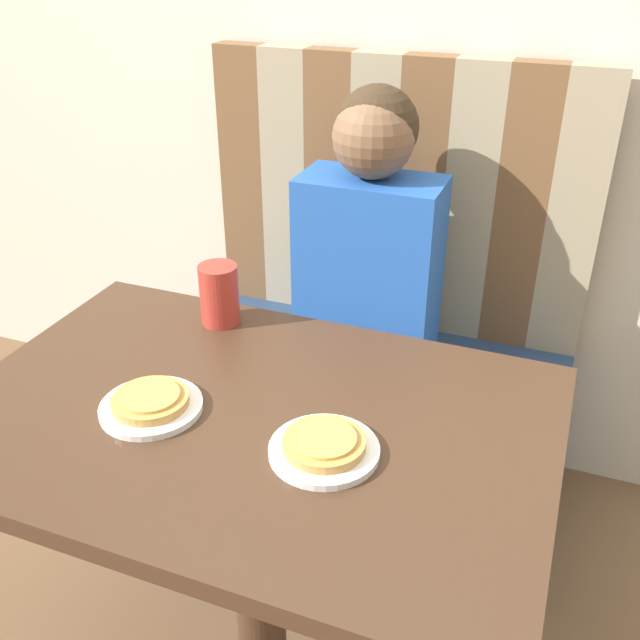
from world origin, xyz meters
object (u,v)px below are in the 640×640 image
(plate_right, at_px, (324,450))
(drinking_cup, at_px, (219,294))
(person, at_px, (370,234))
(pizza_left, at_px, (150,400))
(pizza_right, at_px, (324,442))
(plate_left, at_px, (151,407))

(plate_right, bearing_deg, drinking_cup, 137.86)
(person, relative_size, pizza_left, 5.39)
(pizza_left, distance_m, pizza_right, 0.31)
(plate_right, bearing_deg, plate_left, 180.00)
(drinking_cup, bearing_deg, person, 64.93)
(drinking_cup, bearing_deg, pizza_left, -83.74)
(pizza_left, height_order, pizza_right, same)
(drinking_cup, bearing_deg, plate_right, -42.14)
(pizza_left, xyz_separation_m, drinking_cup, (-0.03, 0.32, 0.04))
(person, height_order, pizza_left, person)
(plate_left, relative_size, pizza_right, 1.34)
(drinking_cup, bearing_deg, pizza_right, -42.14)
(pizza_right, distance_m, drinking_cup, 0.47)
(plate_left, xyz_separation_m, drinking_cup, (-0.03, 0.32, 0.06))
(person, height_order, plate_right, person)
(person, distance_m, pizza_left, 0.74)
(person, distance_m, pizza_right, 0.74)
(plate_left, height_order, plate_right, same)
(plate_left, distance_m, pizza_right, 0.31)
(pizza_left, bearing_deg, plate_left, 0.00)
(person, distance_m, drinking_cup, 0.45)
(pizza_right, relative_size, drinking_cup, 1.03)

